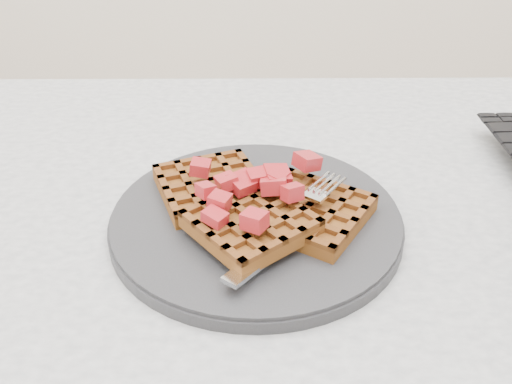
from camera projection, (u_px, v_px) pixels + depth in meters
table at (345, 324)px, 0.60m from camera, size 1.20×0.80×0.75m
plate at (256, 220)px, 0.55m from camera, size 0.28×0.28×0.02m
waffles at (256, 205)px, 0.54m from camera, size 0.22×0.20×0.03m
strawberry_pile at (256, 179)px, 0.53m from camera, size 0.15×0.15×0.02m
fork at (296, 228)px, 0.51m from camera, size 0.13×0.16×0.02m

